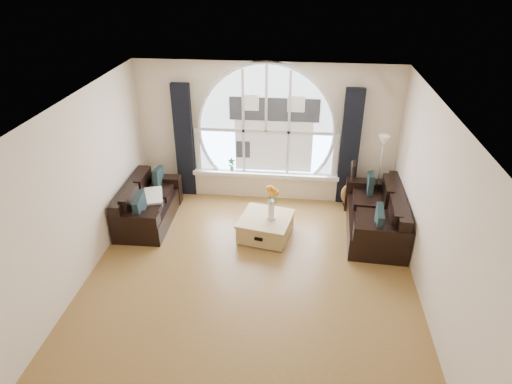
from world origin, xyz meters
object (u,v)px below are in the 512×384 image
potted_plant (232,165)px  sofa_left (148,202)px  coffee_chest (266,226)px  floor_lamp (379,177)px  guitar (351,183)px  vase_flowers (271,198)px  sofa_right (375,214)px

potted_plant → sofa_left: bearing=-140.2°
potted_plant → coffee_chest: bearing=-60.4°
floor_lamp → guitar: 0.57m
potted_plant → floor_lamp: bearing=-9.7°
vase_flowers → guitar: (1.44, 1.16, -0.24)m
sofa_right → vase_flowers: bearing=-166.9°
sofa_left → floor_lamp: size_ratio=1.03×
potted_plant → sofa_right: bearing=-22.6°
sofa_right → potted_plant: bearing=160.8°
sofa_left → coffee_chest: size_ratio=1.92×
sofa_left → floor_lamp: bearing=7.8°
sofa_left → coffee_chest: sofa_left is taller
coffee_chest → guitar: guitar is taller
sofa_right → potted_plant: 2.95m
sofa_left → vase_flowers: bearing=-8.6°
sofa_left → sofa_right: bearing=-1.0°
sofa_left → vase_flowers: size_ratio=2.36×
floor_lamp → guitar: (-0.45, 0.21, -0.27)m
vase_flowers → guitar: vase_flowers is taller
guitar → coffee_chest: bearing=-157.6°
coffee_chest → vase_flowers: (0.09, -0.00, 0.56)m
floor_lamp → guitar: bearing=155.5°
vase_flowers → potted_plant: 1.70m
sofa_right → coffee_chest: (-1.90, -0.31, -0.19)m
coffee_chest → floor_lamp: (1.98, 0.95, 0.59)m
floor_lamp → potted_plant: 2.84m
coffee_chest → vase_flowers: size_ratio=1.23×
coffee_chest → floor_lamp: 2.28m
vase_flowers → sofa_left: bearing=172.7°
coffee_chest → vase_flowers: vase_flowers is taller
vase_flowers → guitar: 1.87m
coffee_chest → floor_lamp: size_ratio=0.54×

